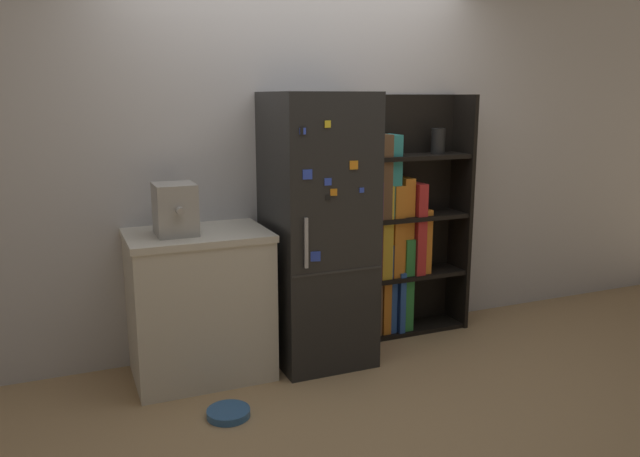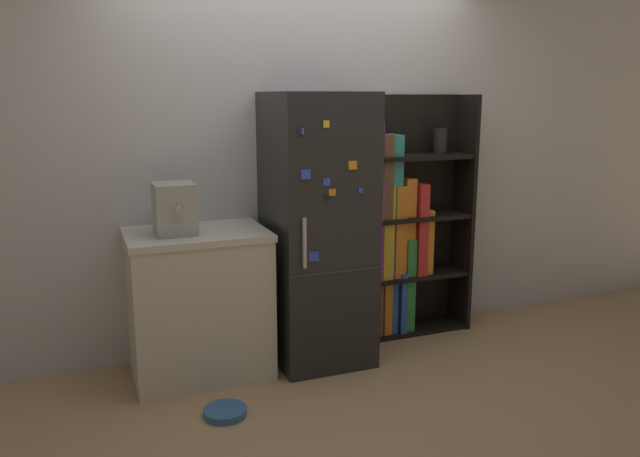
{
  "view_description": "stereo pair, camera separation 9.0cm",
  "coord_description": "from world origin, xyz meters",
  "px_view_note": "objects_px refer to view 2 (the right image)",
  "views": [
    {
      "loc": [
        -1.51,
        -3.5,
        1.71
      ],
      "look_at": [
        0.03,
        0.15,
        0.87
      ],
      "focal_mm": 35.0,
      "sensor_mm": 36.0,
      "label": 1
    },
    {
      "loc": [
        -1.43,
        -3.53,
        1.71
      ],
      "look_at": [
        0.03,
        0.15,
        0.87
      ],
      "focal_mm": 35.0,
      "sensor_mm": 36.0,
      "label": 2
    }
  ],
  "objects_px": {
    "refrigerator": "(317,230)",
    "espresso_machine": "(174,209)",
    "bookshelf": "(398,230)",
    "pet_bowl": "(225,411)"
  },
  "relations": [
    {
      "from": "refrigerator",
      "to": "espresso_machine",
      "type": "bearing_deg",
      "value": 179.65
    },
    {
      "from": "refrigerator",
      "to": "bookshelf",
      "type": "height_order",
      "value": "refrigerator"
    },
    {
      "from": "refrigerator",
      "to": "pet_bowl",
      "type": "xyz_separation_m",
      "value": [
        -0.76,
        -0.56,
        -0.85
      ]
    },
    {
      "from": "bookshelf",
      "to": "espresso_machine",
      "type": "distance_m",
      "value": 1.64
    },
    {
      "from": "refrigerator",
      "to": "pet_bowl",
      "type": "distance_m",
      "value": 1.27
    },
    {
      "from": "refrigerator",
      "to": "bookshelf",
      "type": "bearing_deg",
      "value": 16.02
    },
    {
      "from": "espresso_machine",
      "to": "bookshelf",
      "type": "bearing_deg",
      "value": 7.01
    },
    {
      "from": "espresso_machine",
      "to": "pet_bowl",
      "type": "xyz_separation_m",
      "value": [
        0.14,
        -0.57,
        -1.04
      ]
    },
    {
      "from": "refrigerator",
      "to": "bookshelf",
      "type": "distance_m",
      "value": 0.74
    },
    {
      "from": "refrigerator",
      "to": "bookshelf",
      "type": "xyz_separation_m",
      "value": [
        0.7,
        0.2,
        -0.1
      ]
    }
  ]
}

